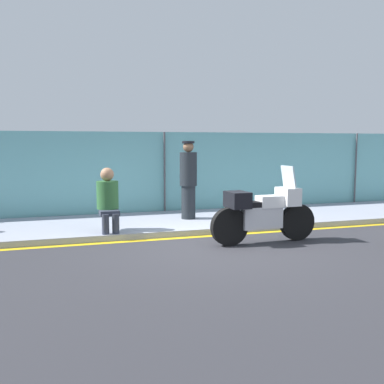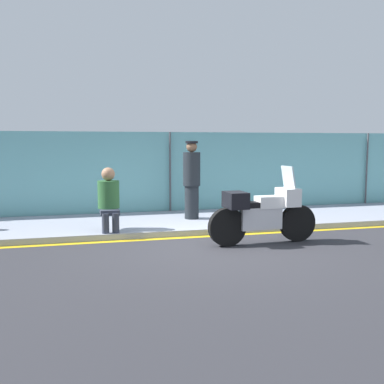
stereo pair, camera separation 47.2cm
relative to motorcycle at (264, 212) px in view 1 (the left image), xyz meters
The scene contains 7 objects.
ground_plane 1.15m from the motorcycle, behind, with size 120.00×120.00×0.00m, color #2D2D33.
sidewalk 2.58m from the motorcycle, 113.05° to the left, with size 43.60×2.68×0.13m.
curb_paint_stripe 1.46m from the motorcycle, 137.90° to the left, with size 43.60×0.18×0.01m.
storefront_fence 3.92m from the motorcycle, 104.76° to the left, with size 41.42×0.17×2.17m.
motorcycle is the anchor object (origin of this frame).
officer_standing 2.51m from the motorcycle, 107.86° to the left, with size 0.40×0.40×1.81m.
person_seated_on_curb 3.09m from the motorcycle, 152.24° to the left, with size 0.44×0.68×1.27m.
Camera 1 is at (-2.86, -7.58, 1.89)m, focal length 42.00 mm.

